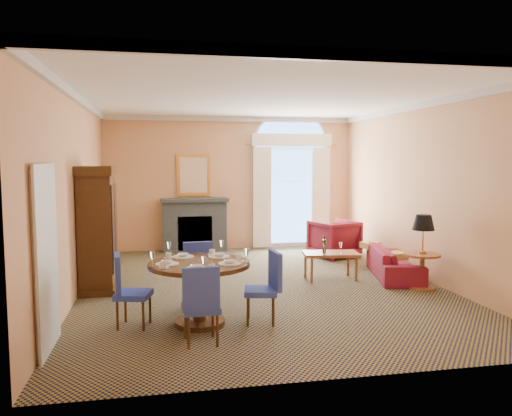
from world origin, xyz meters
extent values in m
plane|color=#15123B|center=(0.00, 0.00, 0.00)|extent=(7.50, 7.50, 0.00)
cube|color=#E4A46D|center=(0.00, 3.75, 1.60)|extent=(6.00, 0.04, 3.20)
cube|color=#E4A46D|center=(-3.00, 0.00, 1.60)|extent=(0.04, 7.50, 3.20)
cube|color=#E4A46D|center=(3.00, 0.00, 1.60)|extent=(0.04, 7.50, 3.20)
cube|color=white|center=(0.00, 0.00, 3.20)|extent=(6.00, 7.50, 0.04)
cube|color=silver|center=(0.00, 0.00, 3.14)|extent=(6.00, 7.50, 0.12)
cube|color=silver|center=(-2.96, -2.40, 1.03)|extent=(0.08, 0.90, 2.06)
cube|color=#3D4449|center=(-0.90, 3.55, 0.60)|extent=(1.50, 0.40, 1.20)
cube|color=#3D4449|center=(-0.90, 3.52, 1.24)|extent=(1.60, 0.46, 0.08)
cube|color=gold|center=(-0.90, 3.72, 1.80)|extent=(0.80, 0.04, 1.00)
cube|color=white|center=(-0.90, 3.70, 1.80)|extent=(0.64, 0.02, 0.84)
cube|color=silver|center=(1.50, 3.73, 1.25)|extent=(1.90, 0.04, 2.50)
cube|color=#80A3D6|center=(1.50, 3.72, 1.25)|extent=(1.70, 0.02, 2.30)
cylinder|color=silver|center=(1.50, 3.73, 2.50)|extent=(1.90, 0.04, 1.90)
cube|color=white|center=(0.75, 3.61, 1.25)|extent=(0.45, 0.06, 2.45)
cube|color=white|center=(2.25, 3.61, 1.25)|extent=(0.45, 0.06, 2.45)
cube|color=white|center=(1.50, 3.61, 2.65)|extent=(2.00, 0.08, 0.30)
cube|color=#341E0B|center=(-2.72, 0.27, 0.96)|extent=(0.53, 0.96, 1.91)
cube|color=#341E0B|center=(-2.72, 0.27, 1.99)|extent=(0.59, 1.05, 0.15)
cube|color=#341E0B|center=(-2.72, 0.27, 0.05)|extent=(0.59, 1.05, 0.10)
cylinder|color=#341E0B|center=(-1.21, -1.84, 0.81)|extent=(1.33, 1.33, 0.06)
cylinder|color=#341E0B|center=(-1.21, -1.84, 0.39)|extent=(0.18, 0.18, 0.78)
cylinder|color=#341E0B|center=(-1.21, -1.84, 0.03)|extent=(0.66, 0.66, 0.07)
cylinder|color=white|center=(-0.91, -1.55, 0.84)|extent=(0.30, 0.30, 0.01)
imported|color=white|center=(-0.91, -1.55, 0.87)|extent=(0.15, 0.15, 0.04)
imported|color=white|center=(-0.99, -1.36, 0.88)|extent=(0.09, 0.09, 0.07)
cylinder|color=white|center=(-1.40, -1.47, 0.84)|extent=(0.30, 0.30, 0.01)
imported|color=white|center=(-1.40, -1.47, 0.87)|extent=(0.15, 0.15, 0.04)
imported|color=white|center=(-1.60, -1.49, 0.88)|extent=(0.09, 0.09, 0.07)
cylinder|color=white|center=(-1.62, -1.91, 0.84)|extent=(0.30, 0.30, 0.01)
imported|color=white|center=(-1.62, -1.91, 0.87)|extent=(0.15, 0.15, 0.04)
imported|color=white|center=(-1.66, -2.10, 0.88)|extent=(0.09, 0.09, 0.07)
cylinder|color=white|center=(-1.27, -2.26, 0.84)|extent=(0.30, 0.30, 0.01)
imported|color=white|center=(-1.27, -2.26, 0.87)|extent=(0.15, 0.15, 0.04)
imported|color=white|center=(-1.10, -2.36, 0.88)|extent=(0.09, 0.09, 0.07)
cylinder|color=white|center=(-0.83, -2.03, 0.84)|extent=(0.30, 0.30, 0.01)
imported|color=white|center=(-0.83, -2.03, 0.87)|extent=(0.15, 0.15, 0.04)
imported|color=white|center=(-0.68, -1.90, 0.88)|extent=(0.09, 0.09, 0.07)
cube|color=#293CA2|center=(-1.17, -1.13, 0.42)|extent=(0.43, 0.43, 0.07)
cube|color=#293CA2|center=(-1.16, -0.94, 0.70)|extent=(0.43, 0.09, 0.51)
cylinder|color=#341E0B|center=(-1.00, -0.97, 0.19)|extent=(0.03, 0.03, 0.39)
cylinder|color=#341E0B|center=(-1.34, -0.97, 0.19)|extent=(0.03, 0.03, 0.39)
cylinder|color=#341E0B|center=(-1.00, -1.30, 0.19)|extent=(0.03, 0.03, 0.39)
cylinder|color=#341E0B|center=(-1.33, -1.30, 0.19)|extent=(0.03, 0.03, 0.39)
cube|color=#293CA2|center=(-1.24, -2.52, 0.42)|extent=(0.44, 0.44, 0.07)
cube|color=#293CA2|center=(-1.25, -2.71, 0.70)|extent=(0.43, 0.09, 0.51)
cylinder|color=#341E0B|center=(-1.40, -2.69, 0.19)|extent=(0.03, 0.03, 0.39)
cylinder|color=#341E0B|center=(-1.07, -2.67, 0.19)|extent=(0.03, 0.03, 0.39)
cylinder|color=#341E0B|center=(-1.42, -2.36, 0.19)|extent=(0.03, 0.03, 0.39)
cylinder|color=#341E0B|center=(-1.08, -2.34, 0.19)|extent=(0.03, 0.03, 0.39)
cube|color=#293CA2|center=(-0.40, -1.91, 0.42)|extent=(0.50, 0.50, 0.07)
cube|color=#293CA2|center=(-0.21, -1.93, 0.70)|extent=(0.10, 0.43, 0.51)
cylinder|color=#341E0B|center=(-0.27, -2.11, 0.19)|extent=(0.03, 0.03, 0.39)
cylinder|color=#341E0B|center=(-0.21, -1.78, 0.19)|extent=(0.03, 0.03, 0.39)
cylinder|color=#341E0B|center=(-0.60, -2.04, 0.19)|extent=(0.03, 0.03, 0.39)
cylinder|color=#341E0B|center=(-0.53, -1.71, 0.19)|extent=(0.03, 0.03, 0.39)
cube|color=#293CA2|center=(-2.05, -1.76, 0.42)|extent=(0.51, 0.51, 0.07)
cube|color=#293CA2|center=(-2.24, -1.74, 0.70)|extent=(0.11, 0.43, 0.51)
cylinder|color=#341E0B|center=(-2.17, -1.56, 0.19)|extent=(0.03, 0.03, 0.39)
cylinder|color=#341E0B|center=(-2.25, -1.88, 0.19)|extent=(0.03, 0.03, 0.39)
cylinder|color=#341E0B|center=(-1.85, -1.64, 0.19)|extent=(0.03, 0.03, 0.39)
cylinder|color=#341E0B|center=(-1.93, -1.96, 0.19)|extent=(0.03, 0.03, 0.39)
imported|color=maroon|center=(2.55, 0.18, 0.27)|extent=(1.15, 1.97, 0.54)
imported|color=maroon|center=(2.10, 2.20, 0.42)|extent=(1.15, 1.16, 0.83)
cube|color=#9C562E|center=(1.32, 0.21, 0.47)|extent=(1.05, 0.68, 0.05)
cylinder|color=#9C562E|center=(0.90, 0.01, 0.22)|extent=(0.05, 0.05, 0.44)
cylinder|color=#9C562E|center=(1.74, 0.01, 0.22)|extent=(0.05, 0.05, 0.44)
cylinder|color=#9C562E|center=(0.90, 0.41, 0.22)|extent=(0.05, 0.05, 0.44)
cylinder|color=#9C562E|center=(1.74, 0.41, 0.22)|extent=(0.05, 0.05, 0.44)
cylinder|color=#9C562E|center=(2.60, -0.72, 0.58)|extent=(0.60, 0.60, 0.04)
cylinder|color=#9C562E|center=(2.60, -0.72, 0.28)|extent=(0.08, 0.08, 0.56)
cylinder|color=#9C562E|center=(2.60, -0.72, 0.02)|extent=(0.44, 0.44, 0.04)
camera|label=1|loc=(-1.69, -8.26, 2.16)|focal=35.00mm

